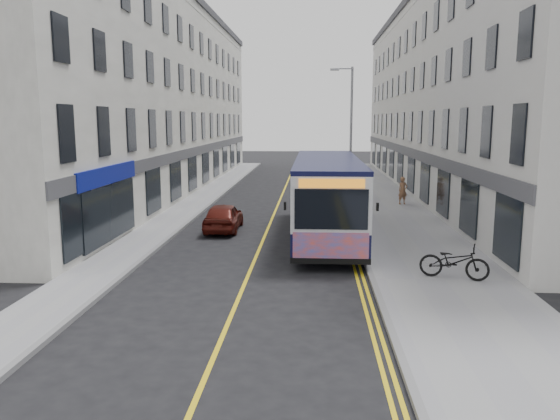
# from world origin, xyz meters

# --- Properties ---
(ground) EXTENTS (140.00, 140.00, 0.00)m
(ground) POSITION_xyz_m (0.00, 0.00, 0.00)
(ground) COLOR black
(ground) RESTS_ON ground
(pavement_east) EXTENTS (4.50, 64.00, 0.12)m
(pavement_east) POSITION_xyz_m (6.25, 12.00, 0.06)
(pavement_east) COLOR gray
(pavement_east) RESTS_ON ground
(pavement_west) EXTENTS (2.00, 64.00, 0.12)m
(pavement_west) POSITION_xyz_m (-5.00, 12.00, 0.06)
(pavement_west) COLOR gray
(pavement_west) RESTS_ON ground
(kerb_east) EXTENTS (0.18, 64.00, 0.13)m
(kerb_east) POSITION_xyz_m (4.00, 12.00, 0.07)
(kerb_east) COLOR slate
(kerb_east) RESTS_ON ground
(kerb_west) EXTENTS (0.18, 64.00, 0.13)m
(kerb_west) POSITION_xyz_m (-4.00, 12.00, 0.07)
(kerb_west) COLOR slate
(kerb_west) RESTS_ON ground
(road_centre_line) EXTENTS (0.12, 64.00, 0.01)m
(road_centre_line) POSITION_xyz_m (0.00, 12.00, 0.00)
(road_centre_line) COLOR yellow
(road_centre_line) RESTS_ON ground
(road_dbl_yellow_inner) EXTENTS (0.10, 64.00, 0.01)m
(road_dbl_yellow_inner) POSITION_xyz_m (3.55, 12.00, 0.00)
(road_dbl_yellow_inner) COLOR yellow
(road_dbl_yellow_inner) RESTS_ON ground
(road_dbl_yellow_outer) EXTENTS (0.10, 64.00, 0.01)m
(road_dbl_yellow_outer) POSITION_xyz_m (3.75, 12.00, 0.00)
(road_dbl_yellow_outer) COLOR yellow
(road_dbl_yellow_outer) RESTS_ON ground
(terrace_east) EXTENTS (6.00, 46.00, 13.00)m
(terrace_east) POSITION_xyz_m (11.50, 21.00, 6.50)
(terrace_east) COLOR silver
(terrace_east) RESTS_ON ground
(terrace_west) EXTENTS (6.00, 46.00, 13.00)m
(terrace_west) POSITION_xyz_m (-9.00, 21.00, 6.50)
(terrace_west) COLOR silver
(terrace_west) RESTS_ON ground
(streetlamp) EXTENTS (1.32, 0.18, 8.00)m
(streetlamp) POSITION_xyz_m (4.17, 14.00, 4.38)
(streetlamp) COLOR gray
(streetlamp) RESTS_ON ground
(city_bus) EXTENTS (2.73, 11.73, 3.41)m
(city_bus) POSITION_xyz_m (2.70, 5.46, 1.86)
(city_bus) COLOR black
(city_bus) RESTS_ON ground
(bicycle) EXTENTS (2.24, 1.38, 1.11)m
(bicycle) POSITION_xyz_m (6.53, -1.08, 0.68)
(bicycle) COLOR black
(bicycle) RESTS_ON pavement_east
(pedestrian_near) EXTENTS (0.69, 0.58, 1.61)m
(pedestrian_near) POSITION_xyz_m (7.37, 14.24, 0.93)
(pedestrian_near) COLOR #8D5F40
(pedestrian_near) RESTS_ON pavement_east
(pedestrian_far) EXTENTS (1.24, 1.21, 2.02)m
(pedestrian_far) POSITION_xyz_m (5.39, 16.16, 1.13)
(pedestrian_far) COLOR black
(pedestrian_far) RESTS_ON pavement_east
(car_white) EXTENTS (1.80, 4.22, 1.35)m
(car_white) POSITION_xyz_m (2.35, 24.83, 0.68)
(car_white) COLOR white
(car_white) RESTS_ON ground
(car_maroon) EXTENTS (1.55, 3.79, 1.29)m
(car_maroon) POSITION_xyz_m (-2.00, 6.51, 0.64)
(car_maroon) COLOR #54140E
(car_maroon) RESTS_ON ground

